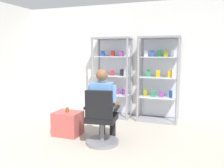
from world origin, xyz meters
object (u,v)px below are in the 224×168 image
object	(u,v)px
tea_glass	(67,110)
seated_shopkeeper	(104,102)
display_cabinet_right	(159,78)
display_cabinet_left	(113,77)
office_chair	(101,122)
storage_crate	(68,123)

from	to	relation	value
tea_glass	seated_shopkeeper	bearing A→B (deg)	-5.06
display_cabinet_right	seated_shopkeeper	xyz separation A→B (m)	(-0.71, -1.61, -0.25)
display_cabinet_left	office_chair	distance (m)	1.91
storage_crate	tea_glass	world-z (taller)	tea_glass
seated_shopkeeper	tea_glass	bearing A→B (deg)	174.94
office_chair	tea_glass	bearing A→B (deg)	163.68
storage_crate	display_cabinet_left	bearing A→B (deg)	76.44
display_cabinet_left	office_chair	bearing A→B (deg)	-76.86
display_cabinet_left	seated_shopkeeper	size ratio (longest dim) A/B	1.47
display_cabinet_right	storage_crate	size ratio (longest dim) A/B	3.85
display_cabinet_left	tea_glass	world-z (taller)	display_cabinet_left
seated_shopkeeper	storage_crate	distance (m)	0.91
storage_crate	seated_shopkeeper	bearing A→B (deg)	-5.96
office_chair	tea_glass	distance (m)	0.82
display_cabinet_left	storage_crate	world-z (taller)	display_cabinet_left
storage_crate	office_chair	bearing A→B (deg)	-17.11
office_chair	seated_shopkeeper	xyz separation A→B (m)	(-0.02, 0.16, 0.32)
office_chair	storage_crate	xyz separation A→B (m)	(-0.78, 0.24, -0.17)
seated_shopkeeper	office_chair	bearing A→B (deg)	-82.40
tea_glass	office_chair	bearing A→B (deg)	-16.32
display_cabinet_right	storage_crate	bearing A→B (deg)	-133.78
office_chair	seated_shopkeeper	world-z (taller)	seated_shopkeeper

